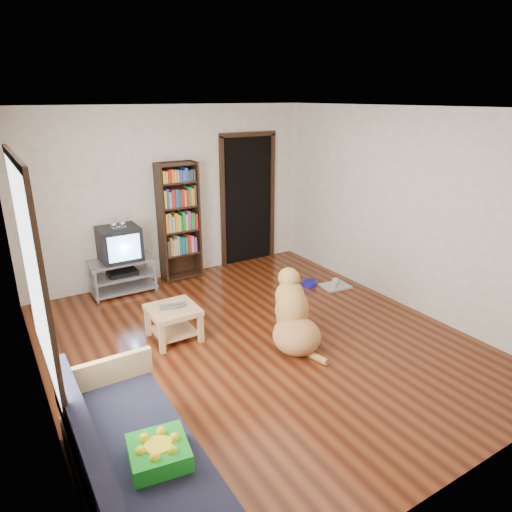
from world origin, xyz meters
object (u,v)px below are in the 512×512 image
sofa (134,466)px  dog (293,318)px  laptop (174,308)px  grey_rag (335,286)px  bookshelf (179,215)px  coffee_table (173,317)px  tv_stand (123,274)px  green_cushion (159,452)px  dog_bowl (309,283)px  crt_tv (119,243)px

sofa → dog: dog is taller
laptop → grey_rag: size_ratio=0.76×
laptop → bookshelf: (0.84, 1.79, 0.59)m
coffee_table → laptop: bearing=-90.0°
grey_rag → tv_stand: 3.14m
green_cushion → tv_stand: bearing=86.5°
dog → dog_bowl: bearing=45.8°
green_cushion → grey_rag: size_ratio=0.95×
crt_tv → coffee_table: crt_tv is taller
tv_stand → coffee_table: tv_stand is taller
dog_bowl → grey_rag: size_ratio=0.55×
green_cushion → bookshelf: size_ratio=0.21×
crt_tv → coffee_table: (0.11, -1.69, -0.46)m
grey_rag → green_cushion: bearing=-146.9°
dog_bowl → crt_tv: size_ratio=0.38×
laptop → bookshelf: size_ratio=0.17×
grey_rag → dog_bowl: bearing=140.2°
tv_stand → sofa: (-0.97, -3.63, -0.01)m
dog_bowl → grey_rag: bearing=-39.8°
tv_stand → crt_tv: 0.47m
green_cushion → bookshelf: (1.80, 3.94, 0.52)m
green_cushion → crt_tv: bearing=86.5°
laptop → tv_stand: size_ratio=0.34×
dog → grey_rag: bearing=33.2°
grey_rag → dog: 1.82m
green_cushion → tv_stand: 3.94m
tv_stand → grey_rag: bearing=-28.5°
sofa → crt_tv: bearing=75.1°
laptop → coffee_table: size_ratio=0.55×
green_cushion → tv_stand: (0.85, 3.84, -0.21)m
green_cushion → tv_stand: size_ratio=0.42×
dog_bowl → tv_stand: 2.76m
green_cushion → laptop: green_cushion is taller
grey_rag → sofa: 4.30m
grey_rag → sofa: size_ratio=0.22×
laptop → dog_bowl: 2.41m
laptop → tv_stand: tv_stand is taller
laptop → grey_rag: 2.68m
green_cushion → sofa: size_ratio=0.21×
laptop → dog_bowl: bearing=24.1°
sofa → laptop: bearing=60.7°
crt_tv → sofa: 3.81m
coffee_table → tv_stand: bearing=93.8°
dog_bowl → dog: dog is taller
tv_stand → crt_tv: size_ratio=1.55×
green_cushion → bookshelf: 4.36m
tv_stand → crt_tv: bearing=90.0°
laptop → dog_bowl: laptop is taller
sofa → dog: (2.22, 1.16, 0.06)m
laptop → green_cushion: bearing=-101.1°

